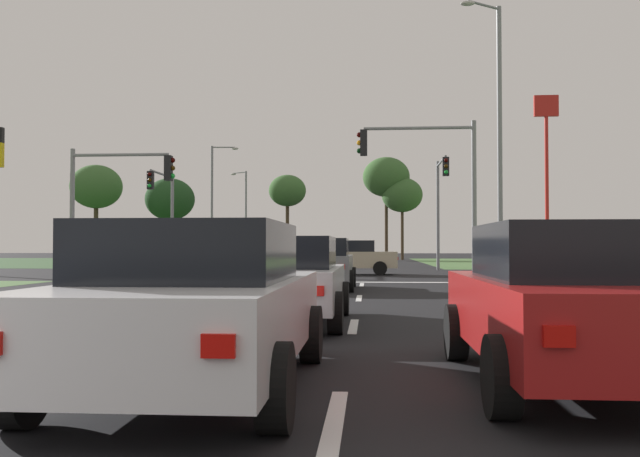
{
  "coord_description": "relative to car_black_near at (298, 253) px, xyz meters",
  "views": [
    {
      "loc": [
        3.76,
        -1.74,
        1.3
      ],
      "look_at": [
        1.13,
        34.29,
        2.27
      ],
      "focal_mm": 38.05,
      "sensor_mm": 36.0,
      "label": 1
    }
  ],
  "objects": [
    {
      "name": "treeline_second",
      "position": [
        -14.26,
        9.86,
        5.37
      ],
      "size": [
        5.04,
        5.04,
        8.29
      ],
      "color": "#423323",
      "rests_on": "ground"
    },
    {
      "name": "median_island_near",
      "position": [
        2.36,
        -45.3,
        -0.68
      ],
      "size": [
        1.2,
        22.0,
        0.14
      ],
      "primitive_type": "cube",
      "color": "gray",
      "rests_on": "ground"
    },
    {
      "name": "stop_bar_near",
      "position": [
        6.16,
        -33.3,
        -0.75
      ],
      "size": [
        6.4,
        0.5,
        0.01
      ],
      "primitive_type": "cube",
      "color": "silver",
      "rests_on": "ground"
    },
    {
      "name": "crosswalk_bar_fifth",
      "position": [
        0.56,
        -31.5,
        -0.75
      ],
      "size": [
        0.7,
        2.8,
        0.01
      ],
      "primitive_type": "cube",
      "color": "silver",
      "rests_on": "ground"
    },
    {
      "name": "ground_plane",
      "position": [
        2.36,
        -26.3,
        -0.75
      ],
      "size": [
        200.0,
        200.0,
        0.0
      ],
      "primitive_type": "plane",
      "color": "black"
    },
    {
      "name": "car_white_seventh",
      "position": [
        4.54,
        -51.92,
        0.02
      ],
      "size": [
        2.07,
        4.53,
        1.52
      ],
      "color": "silver",
      "rests_on": "ground"
    },
    {
      "name": "crosswalk_bar_third",
      "position": [
        -1.74,
        -31.5,
        -0.75
      ],
      "size": [
        0.7,
        2.8,
        0.01
      ],
      "primitive_type": "cube",
      "color": "silver",
      "rests_on": "ground"
    },
    {
      "name": "pedestrian_at_median",
      "position": [
        2.11,
        -15.8,
        0.5
      ],
      "size": [
        0.34,
        0.34,
        1.83
      ],
      "rotation": [
        0.0,
        0.0,
        2.57
      ],
      "color": "maroon",
      "rests_on": "median_island_far"
    },
    {
      "name": "crosswalk_bar_near",
      "position": [
        -4.04,
        -31.5,
        -0.75
      ],
      "size": [
        0.7,
        2.8,
        0.01
      ],
      "primitive_type": "cube",
      "color": "silver",
      "rests_on": "ground"
    },
    {
      "name": "lane_dash_near",
      "position": [
        5.86,
        -52.96,
        -0.75
      ],
      "size": [
        0.14,
        2.0,
        0.01
      ],
      "primitive_type": "cube",
      "color": "silver",
      "rests_on": "ground"
    },
    {
      "name": "car_grey_fourth",
      "position": [
        4.66,
        -37.45,
        0.04
      ],
      "size": [
        2.02,
        4.18,
        1.55
      ],
      "color": "slate",
      "rests_on": "ground"
    },
    {
      "name": "lane_dash_third",
      "position": [
        5.86,
        -40.96,
        -0.75
      ],
      "size": [
        0.14,
        2.0,
        0.01
      ],
      "primitive_type": "cube",
      "color": "silver",
      "rests_on": "ground"
    },
    {
      "name": "grass_verge_far_left",
      "position": [
        -23.14,
        -1.8,
        -0.75
      ],
      "size": [
        35.0,
        35.0,
        0.01
      ],
      "primitive_type": "cube",
      "color": "#2D4C28",
      "rests_on": "ground"
    },
    {
      "name": "treeline_near",
      "position": [
        -21.48,
        8.54,
        6.57
      ],
      "size": [
        5.19,
        5.19,
        9.58
      ],
      "color": "#423323",
      "rests_on": "ground"
    },
    {
      "name": "street_lamp_fourth",
      "position": [
        -6.78,
        11.29,
        4.34
      ],
      "size": [
        1.92,
        1.32,
        9.13
      ],
      "color": "gray",
      "rests_on": "ground"
    },
    {
      "name": "car_black_near",
      "position": [
        0.0,
        0.0,
        0.0
      ],
      "size": [
        1.99,
        4.51,
        1.47
      ],
      "rotation": [
        0.0,
        0.0,
        3.14
      ],
      "color": "black",
      "rests_on": "ground"
    },
    {
      "name": "grass_verge_far_right",
      "position": [
        27.86,
        -1.8,
        -0.75
      ],
      "size": [
        35.0,
        35.0,
        0.01
      ],
      "primitive_type": "cube",
      "color": "#476B38",
      "rests_on": "ground"
    },
    {
      "name": "traffic_signal_near_left",
      "position": [
        -3.71,
        -32.9,
        2.72
      ],
      "size": [
        4.1,
        0.32,
        5.06
      ],
      "color": "gray",
      "rests_on": "ground"
    },
    {
      "name": "treeline_third",
      "position": [
        -2.47,
        12.5,
        6.36
      ],
      "size": [
        3.91,
        3.91,
        8.84
      ],
      "color": "#423323",
      "rests_on": "ground"
    },
    {
      "name": "street_lamp_second",
      "position": [
        11.23,
        -30.6,
        5.27
      ],
      "size": [
        1.77,
        1.26,
        10.99
      ],
      "color": "gray",
      "rests_on": "ground"
    },
    {
      "name": "median_island_far",
      "position": [
        2.36,
        -1.3,
        -0.68
      ],
      "size": [
        1.2,
        36.0,
        0.14
      ],
      "primitive_type": "cube",
      "color": "gray",
      "rests_on": "ground"
    },
    {
      "name": "street_lamp_third",
      "position": [
        -6.46,
        -3.97,
        4.52
      ],
      "size": [
        2.23,
        0.44,
        9.48
      ],
      "color": "gray",
      "rests_on": "ground"
    },
    {
      "name": "car_beige_fifth",
      "position": [
        5.22,
        -26.41,
        0.05
      ],
      "size": [
        4.44,
        2.1,
        1.58
      ],
      "rotation": [
        0.0,
        0.0,
        1.57
      ],
      "color": "#BCAD8E",
      "rests_on": "ground"
    },
    {
      "name": "treeline_fourth",
      "position": [
        7.8,
        9.33,
        7.42
      ],
      "size": [
        4.65,
        4.65,
        10.18
      ],
      "color": "#423323",
      "rests_on": "ground"
    },
    {
      "name": "lane_dash_fourth",
      "position": [
        5.86,
        -34.96,
        -0.75
      ],
      "size": [
        0.14,
        2.0,
        0.01
      ],
      "primitive_type": "cube",
      "color": "silver",
      "rests_on": "ground"
    },
    {
      "name": "crosswalk_bar_fourth",
      "position": [
        -0.59,
        -31.5,
        -0.75
      ],
      "size": [
        0.7,
        2.8,
        0.01
      ],
      "primitive_type": "cube",
      "color": "silver",
      "rests_on": "ground"
    },
    {
      "name": "lane_dash_second",
      "position": [
        5.86,
        -46.96,
        -0.75
      ],
      "size": [
        0.14,
        2.0,
        0.01
      ],
      "primitive_type": "cube",
      "color": "silver",
      "rests_on": "ground"
    },
    {
      "name": "edge_line_right",
      "position": [
        9.21,
        -44.3,
        -0.75
      ],
      "size": [
        0.14,
        24.0,
        0.01
      ],
      "primitive_type": "cube",
      "color": "silver",
      "rests_on": "ground"
    },
    {
      "name": "treeline_fifth",
      "position": [
        9.34,
        8.88,
        5.6
      ],
      "size": [
        4.01,
        4.01,
        8.1
      ],
      "color": "#423323",
      "rests_on": "ground"
    },
    {
      "name": "crosswalk_bar_second",
      "position": [
        -2.89,
        -31.5,
        -0.75
      ],
      "size": [
        0.7,
        2.8,
        0.01
      ],
      "primitive_type": "cube",
      "color": "silver",
      "rests_on": "ground"
    },
    {
      "name": "traffic_signal_far_right",
      "position": [
        9.96,
        -21.19,
        3.4
      ],
      "size": [
        0.32,
        4.38,
        6.1
      ],
      "color": "gray",
      "rests_on": "ground"
    },
    {
      "name": "car_navy_sixth",
      "position": [
        -0.04,
        -16.17,
        0.0
      ],
      "size": [
        2.08,
        4.35,
        1.47
      ],
      "rotation": [
        0.0,
        0.0,
        3.14
      ],
      "color": "#161E47",
      "rests_on": "ground"
    },
    {
      "name": "traffic_signal_far_left",
      "position": [
        -5.24,
        -21.23,
        3.04
      ],
      "size": [
        0.32,
        4.28,
        5.53
      ],
      "color": "gray",
      "rests_on": "ground"
    },
    {
      "name": "fastfood_pole_sign",
      "position": [
        19.49,
        -5.93,
        8.46
      ],
      "size": [
        1.8,
        0.4,
        12.75
      ],
      "color": "red",
      "rests_on": "ground"
    },
    {
      "name": "crosswalk_bar_seventh",
      "position": [
        2.86,
        -31.5,
        -0.75
      ],
      "size": [
        0.7,
        2.8,
        0.01
      ],
      "primitive_type": "cube",
      "color": "silver",
      "rests_on": "ground"
    },
    {
      "name": "crosswalk_bar_sixth",
      "position": [
        1.71,
        -31.5,
        -0.75
      ],
      "size": [
        0.7,
        2.8,
        0.01
      ],
      "primitive_type": "cube",
      "color": "silver",
      "rests_on": "ground"
    },
    {
      "name": "car_silver_eighth",
      "position": [
        4.71,
        -46.62,
        0.0
      ],
      "size": [
        2.02,
        4.44,
        1.47
      ],
      "color": "#B7B7BC",
      "rests_on": "ground"
    },
    {
      "name": "car_blue_second",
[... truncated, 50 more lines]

